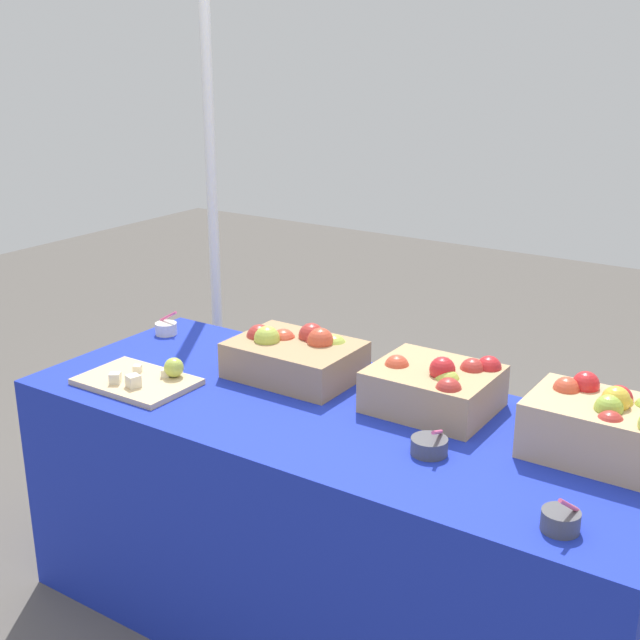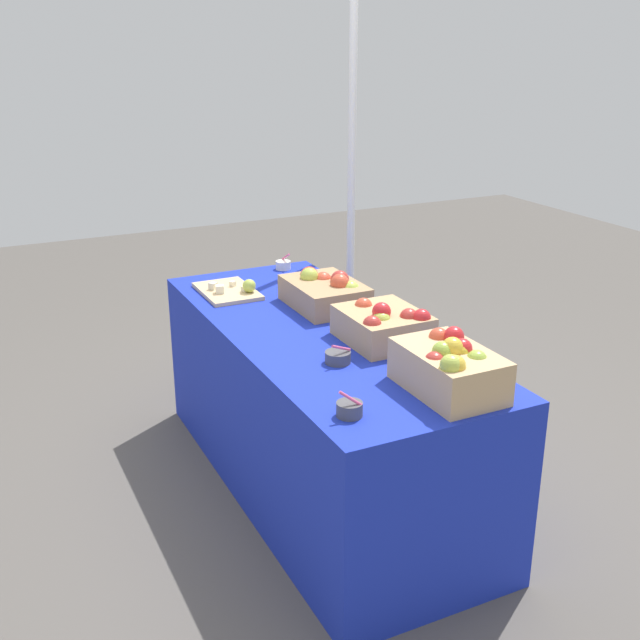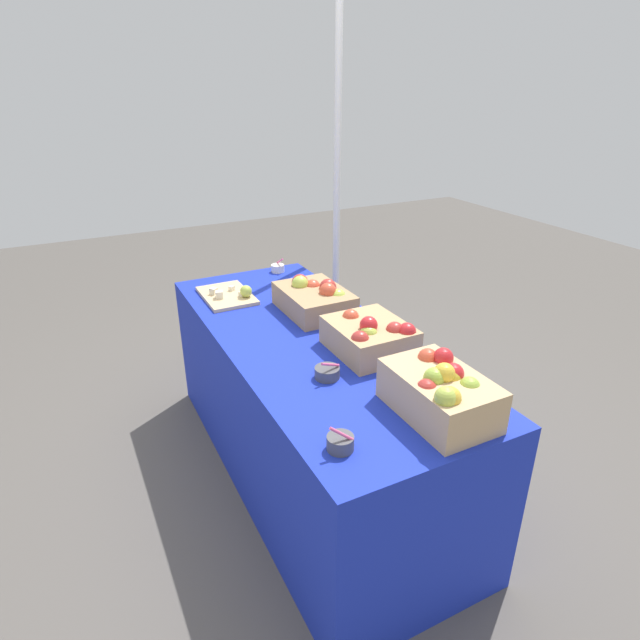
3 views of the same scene
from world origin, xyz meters
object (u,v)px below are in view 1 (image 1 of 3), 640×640
(sample_bowl_mid, at_px, (166,328))
(apple_crate_middle, at_px, (436,387))
(tent_pole, at_px, (213,207))
(apple_crate_left, at_px, (608,427))
(sample_bowl_near, at_px, (561,520))
(apple_crate_right, at_px, (296,355))
(sample_bowl_far, at_px, (429,446))
(cutting_board_front, at_px, (141,380))

(sample_bowl_mid, bearing_deg, apple_crate_middle, -2.54)
(apple_crate_middle, bearing_deg, tent_pole, 157.20)
(apple_crate_left, bearing_deg, sample_bowl_near, -88.09)
(apple_crate_left, xyz_separation_m, apple_crate_right, (-0.97, 0.02, -0.02))
(sample_bowl_far, height_order, tent_pole, tent_pole)
(cutting_board_front, bearing_deg, apple_crate_right, 42.20)
(sample_bowl_mid, bearing_deg, sample_bowl_far, -14.15)
(sample_bowl_far, bearing_deg, sample_bowl_near, -22.28)
(apple_crate_middle, bearing_deg, sample_bowl_far, -66.85)
(apple_crate_middle, bearing_deg, cutting_board_front, -158.13)
(apple_crate_middle, xyz_separation_m, sample_bowl_near, (0.51, -0.42, -0.05))
(apple_crate_middle, relative_size, tent_pole, 0.15)
(apple_crate_left, bearing_deg, tent_pole, 162.13)
(apple_crate_right, distance_m, sample_bowl_near, 1.07)
(sample_bowl_near, bearing_deg, apple_crate_middle, 140.41)
(sample_bowl_mid, distance_m, sample_bowl_far, 1.25)
(sample_bowl_near, bearing_deg, tent_pole, 151.84)
(apple_crate_middle, height_order, tent_pole, tent_pole)
(sample_bowl_far, bearing_deg, cutting_board_front, -175.15)
(apple_crate_left, height_order, sample_bowl_far, apple_crate_left)
(apple_crate_left, distance_m, cutting_board_front, 1.37)
(apple_crate_middle, distance_m, sample_bowl_mid, 1.10)
(apple_crate_left, height_order, sample_bowl_mid, apple_crate_left)
(sample_bowl_near, height_order, tent_pole, tent_pole)
(apple_crate_right, height_order, tent_pole, tent_pole)
(apple_crate_middle, relative_size, sample_bowl_mid, 3.82)
(cutting_board_front, xyz_separation_m, sample_bowl_far, (0.95, 0.08, 0.01))
(apple_crate_left, xyz_separation_m, sample_bowl_mid, (-1.59, 0.08, -0.07))
(apple_crate_left, distance_m, sample_bowl_mid, 1.60)
(cutting_board_front, xyz_separation_m, sample_bowl_near, (1.34, -0.08, 0.01))
(sample_bowl_near, height_order, sample_bowl_far, sample_bowl_near)
(cutting_board_front, relative_size, sample_bowl_far, 3.67)
(sample_bowl_mid, bearing_deg, sample_bowl_near, -16.23)
(apple_crate_middle, xyz_separation_m, tent_pole, (-1.28, 0.54, 0.30))
(tent_pole, bearing_deg, apple_crate_middle, -22.80)
(apple_crate_left, xyz_separation_m, sample_bowl_near, (0.01, -0.39, -0.07))
(sample_bowl_near, bearing_deg, sample_bowl_mid, 163.77)
(apple_crate_left, relative_size, apple_crate_middle, 1.14)
(apple_crate_right, height_order, sample_bowl_near, apple_crate_right)
(apple_crate_left, height_order, apple_crate_middle, apple_crate_left)
(apple_crate_right, height_order, sample_bowl_mid, apple_crate_right)
(apple_crate_right, bearing_deg, tent_pole, 145.43)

